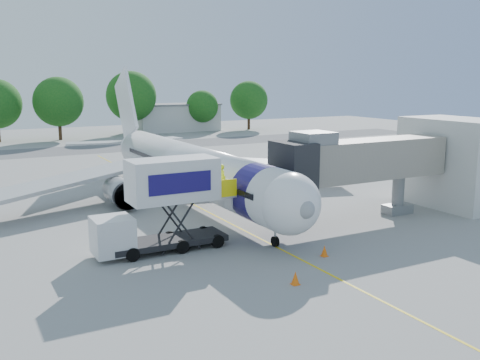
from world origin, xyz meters
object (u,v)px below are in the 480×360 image
ground_tug (353,268)px  catering_hiloader (163,205)px  aircraft (188,167)px  jet_bridge (353,161)px

ground_tug → catering_hiloader: bearing=151.1°
ground_tug → aircraft: bearing=116.1°
catering_hiloader → jet_bridge: bearing=0.0°
jet_bridge → catering_hiloader: bearing=-180.0°
aircraft → catering_hiloader: (-6.26, -11.12, -0.19)m
ground_tug → jet_bridge: bearing=75.4°
aircraft → catering_hiloader: aircraft is taller
aircraft → catering_hiloader: 12.77m
aircraft → ground_tug: 20.42m
aircraft → ground_tug: bearing=-88.8°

